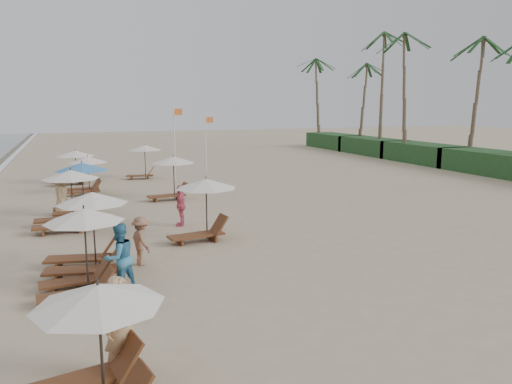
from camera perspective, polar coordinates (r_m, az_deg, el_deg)
name	(u,v)px	position (r m, az deg, el deg)	size (l,w,h in m)	color
ground	(309,278)	(14.33, 6.09, -9.90)	(160.00, 160.00, 0.00)	tan
shrub_hedge	(494,163)	(38.87, 25.82, 3.06)	(3.20, 53.00, 1.60)	#193D1C
palm_row	(494,31)	(39.54, 25.80, 16.43)	(7.00, 52.00, 12.30)	brown
lounger_station_0	(86,352)	(8.62, -19.09, -17.13)	(2.50, 2.13, 2.12)	brown
lounger_station_1	(78,252)	(13.50, -19.89, -6.59)	(2.33, 2.02, 2.29)	brown
lounger_station_2	(84,238)	(15.27, -19.23, -5.04)	(2.59, 2.32, 2.39)	brown
lounger_station_3	(65,203)	(20.83, -21.25, -1.20)	(2.68, 2.19, 2.36)	brown
lounger_station_4	(78,188)	(23.17, -19.89, 0.39)	(2.55, 2.30, 2.36)	brown
lounger_station_5	(85,175)	(28.73, -19.17, 1.92)	(2.36, 2.08, 2.07)	brown
lounger_station_6	(71,168)	(32.79, -20.60, 2.62)	(2.85, 2.67, 2.06)	brown
inland_station_0	(202,204)	(17.90, -6.30, -1.37)	(2.75, 2.24, 2.22)	brown
inland_station_1	(171,173)	(25.85, -9.86, 2.17)	(2.67, 2.24, 2.22)	brown
inland_station_2	(143,156)	(33.67, -12.95, 4.04)	(2.56, 2.24, 2.22)	brown
beachgoer_near	(121,327)	(9.49, -15.34, -14.82)	(0.69, 0.45, 1.90)	tan
beachgoer_mid_a	(119,258)	(13.55, -15.52, -7.31)	(0.90, 0.70, 1.84)	teal
beachgoer_mid_b	(141,241)	(15.57, -13.14, -5.54)	(0.98, 0.56, 1.52)	#8B5E47
beachgoer_far_a	(181,205)	(20.25, -8.68, -1.53)	(0.99, 0.41, 1.69)	#D5556D
beachgoer_far_b	(61,195)	(23.42, -21.62, -0.35)	(0.91, 0.59, 1.86)	tan
flag_pole_near	(175,140)	(31.51, -9.36, 5.92)	(0.60, 0.08, 4.83)	silver
flag_pole_far	(206,141)	(35.23, -5.76, 5.91)	(0.59, 0.08, 4.21)	silver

